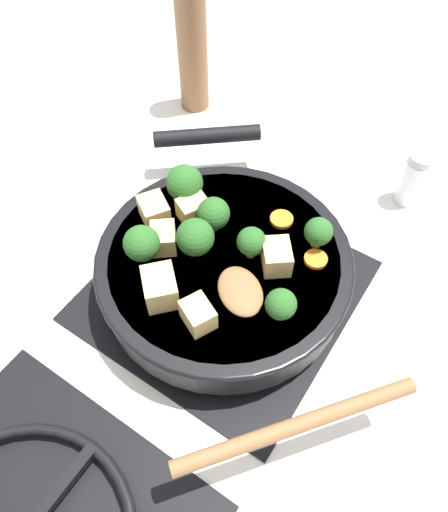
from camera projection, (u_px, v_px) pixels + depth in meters
ground_plane at (224, 291)px, 0.65m from camera, size 2.40×2.40×0.00m
front_burner_grate at (224, 286)px, 0.64m from camera, size 0.31×0.31×0.03m
skillet_pan at (224, 265)px, 0.61m from camera, size 0.37×0.39×0.05m
wooden_spoon at (271, 363)px, 0.50m from camera, size 0.25×0.24×0.02m
tofu_cube_center_large at (154, 211)px, 0.61m from camera, size 0.05×0.05×0.03m
tofu_cube_near_handle at (276, 257)px, 0.57m from camera, size 0.05×0.05×0.03m
tofu_cube_east_chunk at (193, 209)px, 0.61m from camera, size 0.04×0.04×0.03m
tofu_cube_west_chunk at (160, 287)px, 0.54m from camera, size 0.06×0.06×0.03m
tofu_cube_back_piece at (198, 315)px, 0.53m from camera, size 0.04×0.04×0.03m
tofu_cube_front_piece at (163, 238)px, 0.59m from camera, size 0.04×0.05×0.03m
broccoli_floret_near_spoon at (142, 244)px, 0.57m from camera, size 0.04×0.04×0.05m
broccoli_floret_center_top at (185, 183)px, 0.62m from camera, size 0.05×0.05×0.05m
broccoli_floret_east_rim at (318, 232)px, 0.58m from camera, size 0.03×0.03×0.04m
broccoli_floret_west_rim at (281, 305)px, 0.52m from camera, size 0.03×0.03×0.04m
broccoli_floret_north_edge at (195, 237)px, 0.57m from camera, size 0.04×0.04×0.05m
broccoli_floret_south_cluster at (213, 214)px, 0.59m from camera, size 0.04×0.04×0.05m
broccoli_floret_mid_floret at (251, 242)px, 0.57m from camera, size 0.03×0.03×0.04m
carrot_slice_orange_thin at (316, 259)px, 0.58m from camera, size 0.03×0.03×0.01m
carrot_slice_near_center at (282, 219)px, 0.62m from camera, size 0.03×0.03×0.01m
pepper_mill at (192, 49)px, 0.80m from camera, size 0.05×0.05×0.23m
salt_shaker at (413, 179)px, 0.71m from camera, size 0.04×0.04×0.09m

